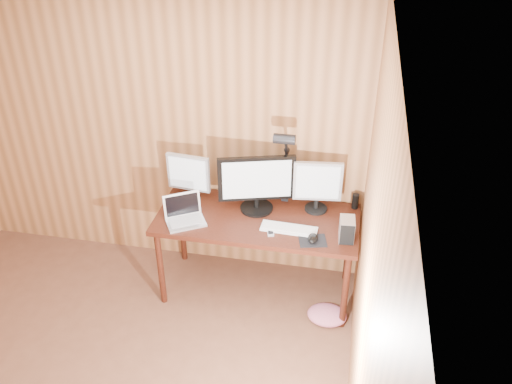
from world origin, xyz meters
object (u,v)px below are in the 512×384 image
(desk, at_px, (259,225))
(laptop, at_px, (184,215))
(monitor_left, at_px, (189,176))
(hard_drive, at_px, (347,229))
(monitor_center, at_px, (257,183))
(speaker, at_px, (355,201))
(desk_lamp, at_px, (285,157))
(phone, at_px, (271,232))
(keyboard, at_px, (289,229))
(monitor_right, at_px, (317,185))
(mouse, at_px, (313,238))

(desk, relative_size, laptop, 4.37)
(monitor_left, distance_m, hard_drive, 1.35)
(monitor_center, bearing_deg, speaker, -3.88)
(hard_drive, relative_size, desk_lamp, 0.24)
(laptop, distance_m, speaker, 1.38)
(laptop, relative_size, phone, 3.47)
(desk, distance_m, desk_lamp, 0.61)
(monitor_center, distance_m, monitor_left, 0.58)
(keyboard, bearing_deg, desk_lamp, 107.96)
(monitor_left, height_order, phone, monitor_left)
(monitor_right, bearing_deg, laptop, -167.74)
(mouse, height_order, phone, mouse)
(mouse, height_order, hard_drive, hard_drive)
(speaker, bearing_deg, laptop, -161.79)
(desk, relative_size, hard_drive, 9.15)
(keyboard, distance_m, hard_drive, 0.44)
(speaker, height_order, desk_lamp, desk_lamp)
(monitor_center, relative_size, keyboard, 1.37)
(monitor_center, distance_m, monitor_right, 0.48)
(monitor_right, bearing_deg, desk_lamp, 169.60)
(phone, xyz_separation_m, speaker, (0.61, 0.47, 0.06))
(desk, distance_m, phone, 0.32)
(phone, bearing_deg, desk, 104.65)
(monitor_right, xyz_separation_m, mouse, (0.02, -0.42, -0.21))
(mouse, bearing_deg, phone, 156.13)
(monitor_right, height_order, laptop, monitor_right)
(speaker, bearing_deg, phone, -142.48)
(laptop, bearing_deg, phone, -33.89)
(keyboard, xyz_separation_m, hard_drive, (0.43, -0.03, 0.08))
(laptop, distance_m, mouse, 1.02)
(monitor_center, xyz_separation_m, phone, (0.17, -0.30, -0.24))
(desk_lamp, bearing_deg, keyboard, -92.28)
(mouse, bearing_deg, monitor_right, 75.05)
(monitor_left, xyz_separation_m, mouse, (1.06, -0.39, -0.19))
(monitor_right, bearing_deg, monitor_left, 175.29)
(monitor_center, bearing_deg, monitor_right, -6.40)
(keyboard, distance_m, mouse, 0.22)
(monitor_left, relative_size, monitor_right, 0.94)
(keyboard, bearing_deg, monitor_center, 144.34)
(monitor_center, distance_m, mouse, 0.64)
(desk, xyz_separation_m, speaker, (0.75, 0.22, 0.19))
(mouse, distance_m, desk_lamp, 0.67)
(monitor_left, height_order, mouse, monitor_left)
(monitor_left, xyz_separation_m, desk_lamp, (0.78, 0.05, 0.23))
(hard_drive, bearing_deg, monitor_center, 155.42)
(desk, distance_m, hard_drive, 0.77)
(monitor_center, bearing_deg, desk, -76.33)
(monitor_right, relative_size, hard_drive, 2.48)
(monitor_center, height_order, monitor_left, monitor_center)
(desk_lamp, bearing_deg, laptop, -171.27)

